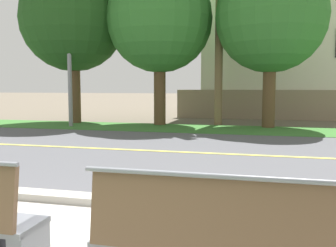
{
  "coord_description": "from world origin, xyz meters",
  "views": [
    {
      "loc": [
        1.49,
        -2.18,
        1.58
      ],
      "look_at": [
        0.08,
        3.44,
        1.0
      ],
      "focal_mm": 40.18,
      "sensor_mm": 36.0,
      "label": 1
    }
  ],
  "objects": [
    {
      "name": "ground_plane",
      "position": [
        0.0,
        8.0,
        0.0
      ],
      "size": [
        140.0,
        140.0,
        0.0
      ],
      "primitive_type": "plane",
      "color": "#665B4C"
    },
    {
      "name": "house_across_street",
      "position": [
        3.11,
        19.43,
        3.53
      ],
      "size": [
        9.88,
        6.91,
        6.96
      ],
      "color": "beige",
      "rests_on": "ground_plane"
    },
    {
      "name": "bench_right",
      "position": [
        1.21,
        0.38,
        0.46
      ],
      "size": [
        1.86,
        0.48,
        1.01
      ],
      "color": "slate",
      "rests_on": "ground_plane"
    },
    {
      "name": "curb_edge",
      "position": [
        0.0,
        2.35,
        0.06
      ],
      "size": [
        44.0,
        0.3,
        0.11
      ],
      "primitive_type": "cube",
      "color": "#ADA89E",
      "rests_on": "ground_plane"
    },
    {
      "name": "far_verge_grass",
      "position": [
        0.0,
        11.52,
        0.01
      ],
      "size": [
        48.0,
        2.8,
        0.02
      ],
      "primitive_type": "cube",
      "color": "#38702D",
      "rests_on": "ground_plane"
    },
    {
      "name": "shade_tree_left",
      "position": [
        -2.43,
        12.51,
        4.54
      ],
      "size": [
        4.23,
        4.23,
        6.98
      ],
      "color": "brown",
      "rests_on": "ground_plane"
    },
    {
      "name": "garden_wall",
      "position": [
        3.89,
        16.23,
        0.7
      ],
      "size": [
        13.0,
        0.36,
        1.4
      ],
      "primitive_type": "cube",
      "color": "gray",
      "rests_on": "ground_plane"
    },
    {
      "name": "streetlamp",
      "position": [
        -5.78,
        11.32,
        4.0
      ],
      "size": [
        0.24,
        2.1,
        6.98
      ],
      "color": "gray",
      "rests_on": "ground_plane"
    },
    {
      "name": "street_asphalt",
      "position": [
        0.0,
        6.5,
        0.0
      ],
      "size": [
        52.0,
        8.0,
        0.01
      ],
      "primitive_type": "cube",
      "color": "#515156",
      "rests_on": "ground_plane"
    },
    {
      "name": "shade_tree_centre",
      "position": [
        1.86,
        12.51,
        4.45
      ],
      "size": [
        4.15,
        4.15,
        6.85
      ],
      "color": "brown",
      "rests_on": "ground_plane"
    },
    {
      "name": "road_centre_line",
      "position": [
        0.0,
        6.5,
        0.01
      ],
      "size": [
        48.0,
        0.14,
        0.01
      ],
      "primitive_type": "cube",
      "color": "#E0CC4C",
      "rests_on": "ground_plane"
    },
    {
      "name": "shade_tree_far_left",
      "position": [
        -6.16,
        12.39,
        4.71
      ],
      "size": [
        4.4,
        4.4,
        7.25
      ],
      "color": "brown",
      "rests_on": "ground_plane"
    }
  ]
}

